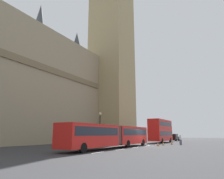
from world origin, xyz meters
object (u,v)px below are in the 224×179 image
sedan_lead (174,137)px  traffic_cone_middle (163,144)px  double_decker_bus (161,130)px  clock_tower (112,8)px  articulated_bus (112,135)px  pedestrian_near_cones (180,139)px  traffic_cone_east (172,143)px  traffic_cone_west (158,144)px  street_lamp (100,126)px

sedan_lead → traffic_cone_middle: sedan_lead is taller
traffic_cone_middle → double_decker_bus: bearing=18.8°
traffic_cone_middle → clock_tower: bearing=53.4°
clock_tower → articulated_bus: size_ratio=4.06×
traffic_cone_middle → pedestrian_near_cones: bearing=-31.0°
sedan_lead → traffic_cone_east: size_ratio=7.59×
clock_tower → traffic_cone_west: (-15.50, -17.55, -39.34)m
articulated_bus → double_decker_bus: bearing=0.0°
clock_tower → traffic_cone_east: bearing=-118.7°
sedan_lead → street_lamp: size_ratio=0.83×
sedan_lead → street_lamp: 29.78m
double_decker_bus → traffic_cone_east: 9.07m
clock_tower → double_decker_bus: clock_tower is taller
street_lamp → sedan_lead: bearing=-8.4°
sedan_lead → traffic_cone_east: (-19.67, -4.40, -0.63)m
traffic_cone_west → traffic_cone_middle: (2.35, -0.13, 0.00)m
sedan_lead → traffic_cone_west: sedan_lead is taller
clock_tower → street_lamp: 42.61m
traffic_cone_west → traffic_cone_east: same height
articulated_bus → traffic_cone_west: bearing=-24.3°
clock_tower → double_decker_bus: (-2.34, -13.99, -36.92)m
double_decker_bus → traffic_cone_middle: bearing=-161.2°
articulated_bus → street_lamp: 5.96m
street_lamp → traffic_cone_east: bearing=-42.0°
sedan_lead → double_decker_bus: bearing=-179.3°
clock_tower → pedestrian_near_cones: 44.53m
articulated_bus → double_decker_bus: 21.05m
double_decker_bus → street_lamp: 17.94m
articulated_bus → traffic_cone_middle: articulated_bus is taller
articulated_bus → sedan_lead: (33.06, 0.15, -0.83)m
street_lamp → articulated_bus: bearing=-129.2°
traffic_cone_middle → pedestrian_near_cones: size_ratio=0.34×
double_decker_bus → clock_tower: bearing=80.5°
pedestrian_near_cones → articulated_bus: bearing=157.2°
traffic_cone_west → articulated_bus: bearing=155.7°
clock_tower → sedan_lead: (9.69, -13.84, -38.71)m
double_decker_bus → pedestrian_near_cones: size_ratio=5.86×
traffic_cone_west → traffic_cone_middle: 2.36m
sedan_lead → traffic_cone_middle: 23.16m
articulated_bus → double_decker_bus: double_decker_bus is taller
pedestrian_near_cones → traffic_cone_middle: bearing=149.0°
double_decker_bus → pedestrian_near_cones: (-7.40, -5.73, -1.80)m
articulated_bus → traffic_cone_middle: size_ratio=32.03×
clock_tower → traffic_cone_east: size_ratio=130.02×
pedestrian_near_cones → street_lamp: bearing=134.2°
traffic_cone_east → street_lamp: street_lamp is taller
articulated_bus → traffic_cone_west: 8.76m
clock_tower → traffic_cone_east: clock_tower is taller
clock_tower → street_lamp: clock_tower is taller
sedan_lead → pedestrian_near_cones: (-19.43, -5.88, -0.00)m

